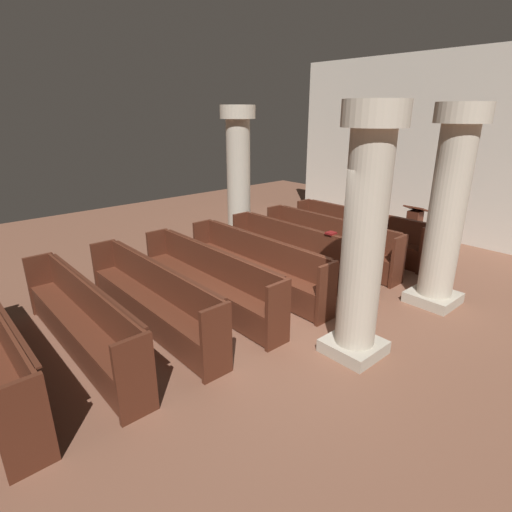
% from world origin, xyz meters
% --- Properties ---
extents(ground_plane, '(19.20, 19.20, 0.00)m').
position_xyz_m(ground_plane, '(0.00, 0.00, 0.00)').
color(ground_plane, brown).
extents(back_wall, '(10.00, 0.16, 4.50)m').
position_xyz_m(back_wall, '(0.00, 6.08, 2.25)').
color(back_wall, silver).
rests_on(back_wall, ground).
extents(pew_row_0, '(3.37, 0.46, 0.98)m').
position_xyz_m(pew_row_0, '(-1.17, 3.50, 0.52)').
color(pew_row_0, '#562819').
rests_on(pew_row_0, ground).
extents(pew_row_1, '(3.37, 0.46, 0.98)m').
position_xyz_m(pew_row_1, '(-1.17, 2.45, 0.52)').
color(pew_row_1, '#562819').
rests_on(pew_row_1, ground).
extents(pew_row_2, '(3.37, 0.47, 0.98)m').
position_xyz_m(pew_row_2, '(-1.17, 1.40, 0.52)').
color(pew_row_2, '#562819').
rests_on(pew_row_2, ground).
extents(pew_row_3, '(3.37, 0.46, 0.98)m').
position_xyz_m(pew_row_3, '(-1.17, 0.35, 0.52)').
color(pew_row_3, '#562819').
rests_on(pew_row_3, ground).
extents(pew_row_4, '(3.37, 0.46, 0.98)m').
position_xyz_m(pew_row_4, '(-1.17, -0.70, 0.52)').
color(pew_row_4, '#562819').
rests_on(pew_row_4, ground).
extents(pew_row_5, '(3.37, 0.47, 0.98)m').
position_xyz_m(pew_row_5, '(-1.17, -1.74, 0.52)').
color(pew_row_5, '#562819').
rests_on(pew_row_5, ground).
extents(pew_row_6, '(3.37, 0.46, 0.98)m').
position_xyz_m(pew_row_6, '(-1.17, -2.79, 0.52)').
color(pew_row_6, '#562819').
rests_on(pew_row_6, ground).
extents(pillar_aisle_side, '(0.81, 0.81, 3.26)m').
position_xyz_m(pillar_aisle_side, '(1.28, 2.27, 1.70)').
color(pillar_aisle_side, '#B6AD9A').
rests_on(pillar_aisle_side, ground).
extents(pillar_far_side, '(0.81, 0.81, 3.26)m').
position_xyz_m(pillar_far_side, '(-3.58, 1.94, 1.70)').
color(pillar_far_side, '#B6AD9A').
rests_on(pillar_far_side, ground).
extents(pillar_aisle_rear, '(0.77, 0.77, 3.26)m').
position_xyz_m(pillar_aisle_rear, '(1.28, -0.05, 1.70)').
color(pillar_aisle_rear, '#B6AD9A').
rests_on(pillar_aisle_rear, ground).
extents(lectern, '(0.48, 0.45, 1.08)m').
position_xyz_m(lectern, '(-0.38, 4.61, 0.45)').
color(lectern, '#411E13').
rests_on(lectern, ground).
extents(hymn_book, '(0.16, 0.18, 0.04)m').
position_xyz_m(hymn_book, '(-0.47, 1.59, 1.00)').
color(hymn_book, maroon).
rests_on(hymn_book, pew_row_2).
extents(kneeler_box_blue, '(0.33, 0.26, 0.24)m').
position_xyz_m(kneeler_box_blue, '(0.83, 3.09, 0.12)').
color(kneeler_box_blue, navy).
rests_on(kneeler_box_blue, ground).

